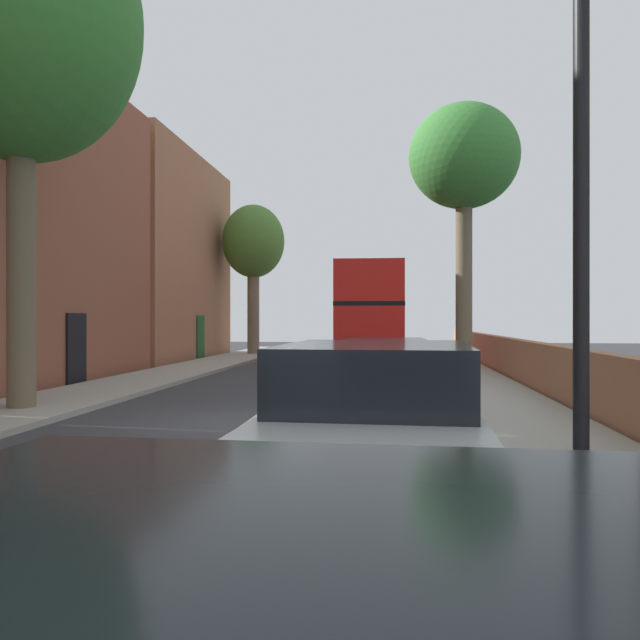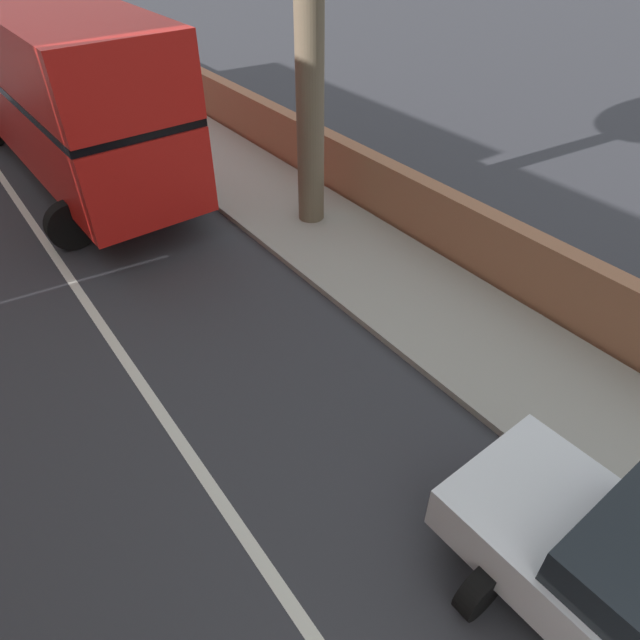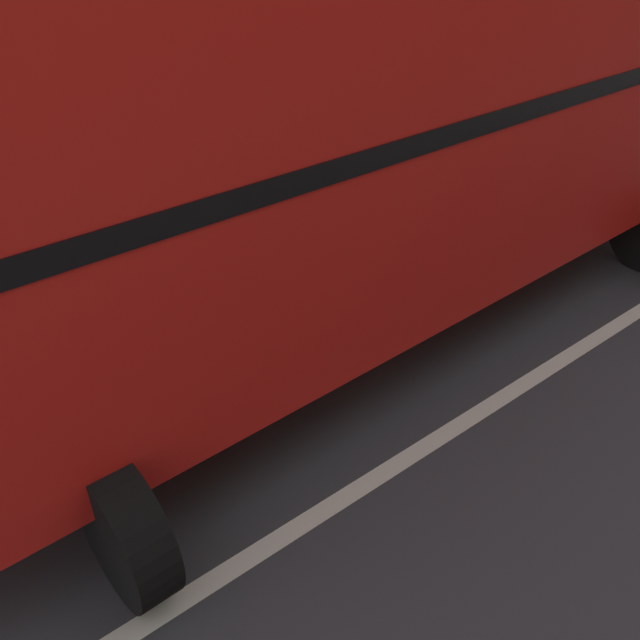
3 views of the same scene
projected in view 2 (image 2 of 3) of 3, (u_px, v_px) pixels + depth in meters
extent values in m
cube|color=red|center=(64.00, 114.00, 13.25)|extent=(2.75, 10.12, 1.70)
cube|color=black|center=(52.00, 73.00, 12.66)|extent=(2.77, 10.02, 0.16)
cube|color=red|center=(40.00, 33.00, 12.13)|extent=(2.75, 10.12, 1.50)
cube|color=black|center=(7.00, 65.00, 16.25)|extent=(2.20, 0.11, 1.19)
cylinder|color=black|center=(79.00, 109.00, 16.61)|extent=(1.01, 0.32, 1.00)
cylinder|color=black|center=(71.00, 225.00, 11.21)|extent=(1.01, 0.32, 1.00)
cylinder|color=black|center=(185.00, 190.00, 12.43)|extent=(1.01, 0.32, 1.00)
cylinder|color=black|center=(481.00, 590.00, 5.72)|extent=(0.65, 0.24, 0.64)
cylinder|color=black|center=(576.00, 498.00, 6.55)|extent=(0.65, 0.24, 0.64)
cylinder|color=brown|center=(310.00, 64.00, 10.24)|extent=(0.55, 0.55, 6.36)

